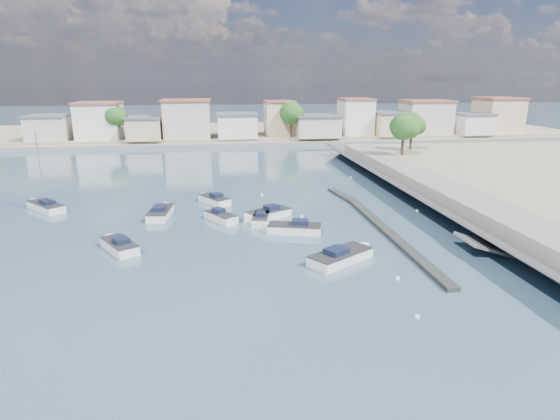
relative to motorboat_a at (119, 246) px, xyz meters
name	(u,v)px	position (x,y,z in m)	size (l,w,h in m)	color
ground	(275,174)	(17.41, 31.25, -0.38)	(400.00, 400.00, 0.00)	#2D465B
seawall_walkway	(483,211)	(35.91, 4.25, 0.52)	(5.00, 90.00, 1.80)	slate
breakwater	(377,223)	(24.31, 3.94, -0.21)	(2.00, 31.02, 0.35)	black
far_shore_land	(250,132)	(17.41, 83.25, 0.32)	(160.00, 40.00, 1.40)	gray
far_shore_quay	(257,144)	(17.41, 62.25, 0.02)	(160.00, 2.50, 0.80)	slate
far_town	(301,120)	(28.12, 68.17, 4.56)	(113.01, 12.80, 8.35)	beige
shore_trees	(297,118)	(25.75, 59.36, 5.84)	(74.56, 38.32, 7.92)	#38281E
motorboat_a	(119,246)	(0.00, 0.00, 0.00)	(3.90, 4.81, 1.48)	white
motorboat_b	(261,219)	(12.89, 6.22, 0.00)	(2.25, 4.23, 1.48)	white
motorboat_c	(292,229)	(15.46, 2.60, 0.00)	(5.69, 3.18, 1.48)	white
motorboat_d	(266,215)	(13.53, 7.72, 0.00)	(5.24, 4.11, 1.48)	white
motorboat_e	(161,212)	(2.51, 10.02, 0.00)	(2.54, 5.80, 1.48)	white
motorboat_f	(213,200)	(8.02, 14.81, 0.00)	(3.91, 4.68, 1.48)	white
motorboat_g	(222,218)	(8.94, 7.11, 0.00)	(3.54, 4.21, 1.48)	white
motorboat_h	(343,256)	(18.40, -5.02, 0.00)	(5.88, 4.95, 1.48)	white
sailboat	(45,206)	(-10.65, 14.27, 0.04)	(5.12, 5.33, 9.00)	white
mooring_buoys	(348,219)	(21.96, 5.95, -0.33)	(16.71, 41.52, 0.37)	white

